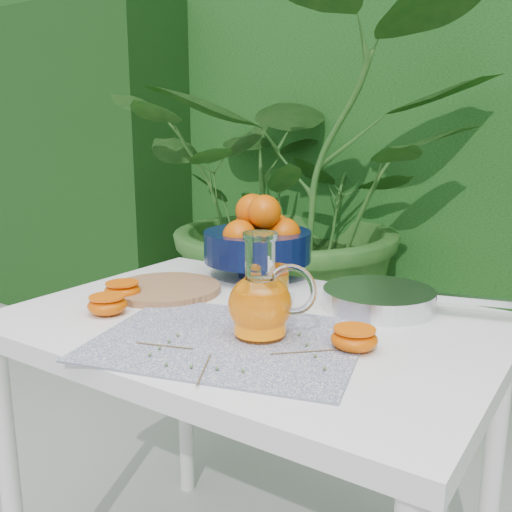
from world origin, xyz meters
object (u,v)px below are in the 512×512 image
Objects in this scene: cutting_board at (165,289)px; fruit_bowl at (259,239)px; juice_pitcher at (261,301)px; saute_pan at (380,298)px; white_table at (251,355)px.

cutting_board is 0.83× the size of fruit_bowl.
juice_pitcher is at bearing -56.16° from fruit_bowl.
juice_pitcher reaches higher than cutting_board.
fruit_bowl is at bearing 167.57° from saute_pan.
saute_pan is at bearing 46.10° from white_table.
saute_pan is at bearing 67.51° from juice_pitcher.
cutting_board is 0.59× the size of saute_pan.
fruit_bowl is 0.72× the size of saute_pan.
fruit_bowl is 0.39m from saute_pan.
white_table is 0.31m from saute_pan.
saute_pan is at bearing -12.43° from fruit_bowl.
white_table is at bearing -59.56° from fruit_bowl.
white_table is 3.78× the size of cutting_board.
fruit_bowl is at bearing 66.67° from cutting_board.
white_table is at bearing 133.82° from juice_pitcher.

